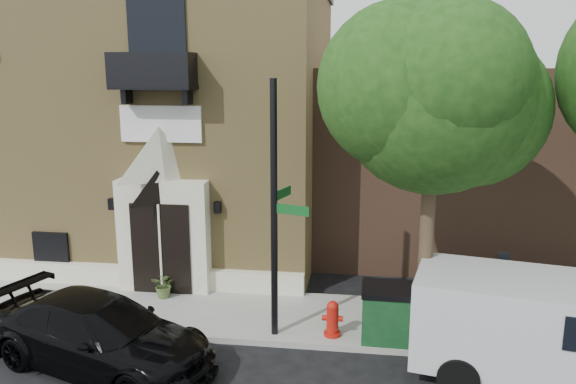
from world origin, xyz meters
name	(u,v)px	position (x,y,z in m)	size (l,w,h in m)	color
ground	(167,340)	(0.00, 0.00, 0.00)	(120.00, 120.00, 0.00)	black
sidewalk	(223,313)	(1.00, 1.50, 0.07)	(42.00, 3.00, 0.15)	gray
church	(158,117)	(-2.99, 7.95, 4.63)	(12.20, 11.01, 9.30)	#AA8D50
neighbour_building	(575,160)	(12.00, 9.00, 3.20)	(18.00, 8.00, 6.40)	brown
street_tree_left	(436,94)	(6.03, 0.35, 5.87)	(4.97, 4.38, 7.77)	#38281C
black_sedan	(100,334)	(-0.99, -1.37, 0.78)	(2.18, 5.35, 1.55)	black
cargo_van	(566,331)	(8.67, -0.88, 1.26)	(5.83, 3.27, 2.25)	silver
street_sign	(275,211)	(2.57, 0.42, 3.19)	(0.93, 1.13, 6.04)	black
fire_hydrant	(332,319)	(3.93, 0.49, 0.58)	(0.50, 0.40, 0.88)	#AC150C
dumpster	(403,313)	(5.58, 0.55, 0.80)	(1.98, 1.15, 1.28)	#0E3618
planter	(164,285)	(-0.83, 2.15, 0.51)	(0.66, 0.57, 0.73)	#516A34
pedestrian_near	(500,286)	(8.02, 1.86, 1.08)	(0.68, 0.44, 1.86)	black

